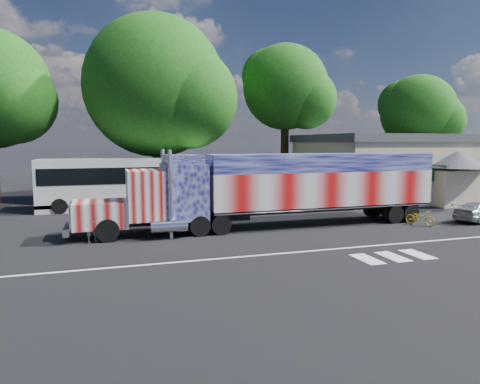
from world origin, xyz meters
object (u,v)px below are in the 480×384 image
object	(u,v)px
woman	(92,223)
bicycle	(420,218)
parked_car	(480,212)
tree_far_ne	(419,113)
tree_n_mid	(158,87)
coach_bus	(129,182)
tree_ne_a	(287,88)
semi_truck	(280,187)

from	to	relation	value
woman	bicycle	bearing A→B (deg)	-27.45
woman	parked_car	bearing A→B (deg)	-26.68
tree_far_ne	tree_n_mid	world-z (taller)	tree_n_mid
bicycle	coach_bus	bearing A→B (deg)	114.74
bicycle	tree_ne_a	bearing A→B (deg)	66.20
parked_car	woman	distance (m)	21.52
coach_bus	tree_ne_a	bearing A→B (deg)	17.91
parked_car	bicycle	distance (m)	4.25
coach_bus	parked_car	world-z (taller)	coach_bus
parked_car	tree_n_mid	xyz separation A→B (m)	(-16.69, 15.11, 8.31)
semi_truck	tree_ne_a	size ratio (longest dim) A/B	1.52
coach_bus	tree_far_ne	world-z (taller)	tree_far_ne
semi_truck	tree_n_mid	xyz separation A→B (m)	(-4.88, 13.06, 6.68)
semi_truck	tree_far_ne	world-z (taller)	tree_far_ne
tree_far_ne	tree_n_mid	size ratio (longest dim) A/B	0.81
coach_bus	bicycle	size ratio (longest dim) A/B	7.37
coach_bus	tree_far_ne	size ratio (longest dim) A/B	1.03
semi_truck	coach_bus	size ratio (longest dim) A/B	1.67
semi_truck	tree_ne_a	bearing A→B (deg)	65.21
semi_truck	tree_ne_a	xyz separation A→B (m)	(6.36, 13.78, 7.11)
semi_truck	woman	xyz separation A→B (m)	(-9.67, -0.89, -1.30)
bicycle	tree_ne_a	xyz separation A→B (m)	(-1.20, 15.82, 8.87)
woman	coach_bus	bearing A→B (deg)	54.13
tree_ne_a	coach_bus	bearing A→B (deg)	-162.09
tree_n_mid	parked_car	bearing A→B (deg)	-42.15
parked_car	tree_ne_a	world-z (taller)	tree_ne_a
bicycle	tree_far_ne	bearing A→B (deg)	22.55
parked_car	tree_far_ne	world-z (taller)	tree_far_ne
tree_far_ne	tree_ne_a	xyz separation A→B (m)	(-16.26, -2.57, 1.61)
tree_ne_a	tree_n_mid	size ratio (longest dim) A/B	0.91
coach_bus	tree_ne_a	world-z (taller)	tree_ne_a
bicycle	semi_truck	bearing A→B (deg)	136.69
tree_far_ne	semi_truck	bearing A→B (deg)	-144.15
tree_far_ne	tree_ne_a	world-z (taller)	tree_ne_a
coach_bus	bicycle	world-z (taller)	coach_bus
tree_ne_a	bicycle	bearing A→B (deg)	-85.65
parked_car	tree_ne_a	size ratio (longest dim) A/B	0.29
tree_ne_a	tree_n_mid	xyz separation A→B (m)	(-11.24, -0.71, -0.43)
tree_ne_a	parked_car	bearing A→B (deg)	-71.00
coach_bus	woman	bearing A→B (deg)	-102.28
semi_truck	tree_far_ne	bearing A→B (deg)	35.85
tree_far_ne	woman	bearing A→B (deg)	-151.91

